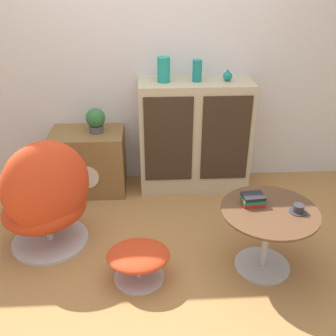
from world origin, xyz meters
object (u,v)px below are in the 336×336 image
(tv_console, at_px, (89,161))
(vase_inner_left, at_px, (197,71))
(coffee_table, at_px, (267,228))
(egg_chair, at_px, (46,199))
(potted_plant, at_px, (96,120))
(vase_inner_right, at_px, (228,76))
(vase_leftmost, at_px, (164,70))
(teacup, at_px, (298,209))
(book_stack, at_px, (253,199))
(sideboard, at_px, (194,136))
(ottoman, at_px, (138,259))

(tv_console, relative_size, vase_inner_left, 3.53)
(coffee_table, distance_m, vase_inner_left, 1.50)
(egg_chair, distance_m, potted_plant, 0.95)
(potted_plant, bearing_deg, vase_inner_right, 1.27)
(tv_console, height_order, vase_leftmost, vase_leftmost)
(vase_leftmost, xyz_separation_m, teacup, (0.84, -1.25, -0.63))
(coffee_table, distance_m, teacup, 0.25)
(tv_console, relative_size, vase_leftmost, 3.11)
(vase_inner_right, bearing_deg, potted_plant, -178.73)
(potted_plant, xyz_separation_m, book_stack, (1.17, -1.11, -0.19))
(egg_chair, height_order, coffee_table, egg_chair)
(sideboard, height_order, vase_inner_left, vase_inner_left)
(vase_inner_left, bearing_deg, book_stack, -76.73)
(ottoman, bearing_deg, book_stack, 10.72)
(vase_inner_left, xyz_separation_m, potted_plant, (-0.91, -0.03, -0.42))
(coffee_table, bearing_deg, vase_inner_right, 94.58)
(ottoman, distance_m, vase_inner_right, 1.76)
(coffee_table, bearing_deg, potted_plant, 136.90)
(tv_console, distance_m, coffee_table, 1.81)
(potted_plant, bearing_deg, coffee_table, -43.10)
(vase_leftmost, height_order, vase_inner_left, vase_leftmost)
(sideboard, xyz_separation_m, vase_inner_right, (0.28, 0.00, 0.56))
(vase_leftmost, distance_m, book_stack, 1.41)
(vase_inner_left, xyz_separation_m, teacup, (0.55, -1.25, -0.62))
(sideboard, bearing_deg, potted_plant, -178.59)
(book_stack, bearing_deg, teacup, -22.70)
(coffee_table, xyz_separation_m, potted_plant, (-1.27, 1.19, 0.37))
(book_stack, bearing_deg, egg_chair, 170.38)
(vase_leftmost, bearing_deg, vase_inner_right, 0.00)
(sideboard, distance_m, ottoman, 1.43)
(coffee_table, height_order, vase_inner_left, vase_inner_left)
(vase_inner_left, bearing_deg, sideboard, -146.28)
(vase_inner_left, bearing_deg, potted_plant, -178.35)
(tv_console, bearing_deg, coffee_table, -41.03)
(book_stack, bearing_deg, coffee_table, -39.63)
(sideboard, xyz_separation_m, egg_chair, (-1.19, -0.88, -0.10))
(sideboard, distance_m, vase_inner_right, 0.63)
(vase_leftmost, distance_m, vase_inner_left, 0.29)
(potted_plant, relative_size, book_stack, 1.42)
(sideboard, bearing_deg, vase_inner_right, 0.81)
(tv_console, bearing_deg, ottoman, -69.27)
(vase_leftmost, relative_size, vase_inner_right, 2.19)
(coffee_table, xyz_separation_m, teacup, (0.18, -0.03, 0.17))
(vase_leftmost, bearing_deg, tv_console, -177.85)
(vase_inner_right, bearing_deg, tv_console, -178.80)
(tv_console, height_order, ottoman, tv_console)
(sideboard, height_order, vase_inner_right, vase_inner_right)
(vase_inner_left, bearing_deg, vase_inner_right, 0.00)
(tv_console, relative_size, egg_chair, 0.73)
(vase_leftmost, bearing_deg, coffee_table, -61.63)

